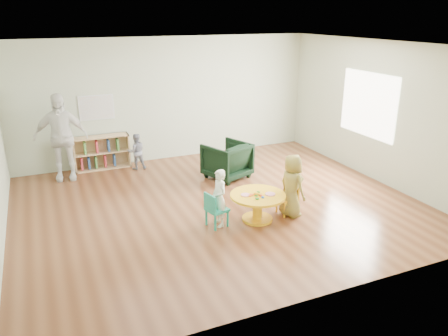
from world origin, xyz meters
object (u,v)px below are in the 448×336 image
Objects in this scene: adult_caretaker at (61,137)px; toddler at (136,152)px; activity_table at (258,202)px; kid_chair_left at (215,209)px; child_left at (219,198)px; bookshelf at (101,152)px; kid_chair_right at (289,197)px; child_right at (292,186)px; armchair at (227,160)px.

toddler is at bearing 8.57° from adult_caretaker.
kid_chair_left is (-0.75, 0.06, -0.01)m from activity_table.
activity_table is at bearing 71.88° from kid_chair_left.
activity_table is 0.68m from child_left.
toddler reaches higher than bookshelf.
adult_caretaker is (-2.79, 3.31, 0.58)m from activity_table.
kid_chair_right is at bearing -54.48° from bookshelf.
child_left is at bearing 72.77° from child_right.
kid_chair_right is 4.49m from bookshelf.
kid_chair_left is at bearing 85.68° from kid_chair_right.
child_left is at bearing 84.55° from kid_chair_right.
kid_chair_right is at bearing 84.13° from child_left.
child_left is (-1.28, 0.06, 0.17)m from kid_chair_right.
kid_chair_right is 0.70× the size of toddler.
toddler is (-1.88, 3.39, -0.14)m from child_right.
kid_chair_right is 0.59× the size of child_left.
toddler is (-0.53, 3.25, 0.09)m from kid_chair_left.
child_right is at bearing -55.34° from bookshelf.
toddler reaches higher than activity_table.
kid_chair_left is 0.19m from child_left.
child_right reaches higher than kid_chair_right.
bookshelf is 1.44× the size of armchair.
adult_caretaker is at bearing 34.91° from child_right.
armchair is (2.33, -1.64, 0.01)m from bookshelf.
adult_caretaker is at bearing -155.65° from bookshelf.
child_left is 1.27m from child_right.
child_right is at bearing 122.88° from toddler.
kid_chair_left is 0.61× the size of child_left.
adult_caretaker reaches higher than activity_table.
armchair is at bearing 137.92° from kid_chair_left.
kid_chair_right is 0.47× the size of bookshelf.
kid_chair_left is at bearing 39.49° from armchair.
child_left is at bearing 41.20° from armchair.
adult_caretaker is at bearing -149.68° from child_left.
toddler reaches higher than armchair.
bookshelf is at bearing 32.71° from adult_caretaker.
adult_caretaker reaches higher than armchair.
activity_table is at bearing 73.19° from child_right.
toddler is 1.60m from adult_caretaker.
bookshelf is 2.84m from armchair.
activity_table is 1.11× the size of armchair.
child_right is (0.27, -2.11, 0.17)m from armchair.
kid_chair_left is at bearing 74.19° from child_right.
armchair is 0.77× the size of child_right.
child_left reaches higher than activity_table.
armchair is at bearing -3.03° from child_right.
bookshelf is (-1.24, 3.61, 0.05)m from kid_chair_left.
adult_caretaker is at bearing 43.33° from kid_chair_right.
kid_chair_right is (1.37, -0.04, -0.01)m from kid_chair_left.
kid_chair_left is at bearing 175.20° from activity_table.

